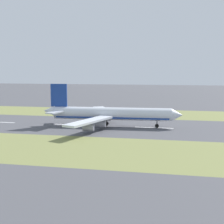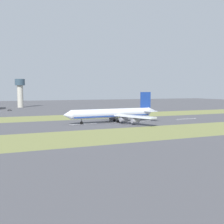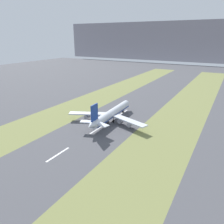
{
  "view_description": "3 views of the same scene",
  "coord_description": "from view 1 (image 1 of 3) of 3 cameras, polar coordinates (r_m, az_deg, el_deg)",
  "views": [
    {
      "loc": [
        144.77,
        28.93,
        27.28
      ],
      "look_at": [
        0.77,
        0.83,
        7.0
      ],
      "focal_mm": 50.0,
      "sensor_mm": 36.0,
      "label": 1
    },
    {
      "loc": [
        -160.31,
        65.62,
        21.59
      ],
      "look_at": [
        0.77,
        0.83,
        7.0
      ],
      "focal_mm": 42.0,
      "sensor_mm": 36.0,
      "label": 2
    },
    {
      "loc": [
        78.43,
        -137.66,
        61.77
      ],
      "look_at": [
        0.77,
        0.83,
        7.0
      ],
      "focal_mm": 35.0,
      "sensor_mm": 36.0,
      "label": 3
    }
  ],
  "objects": [
    {
      "name": "ground_plane",
      "position": [
        150.13,
        -0.26,
        -2.6
      ],
      "size": [
        800.0,
        800.0,
        0.0
      ],
      "primitive_type": "plane",
      "color": "#4C4C51"
    },
    {
      "name": "airplane_main_jet",
      "position": [
        148.53,
        -0.73,
        -0.36
      ],
      "size": [
        64.06,
        67.19,
        20.2
      ],
      "color": "silver",
      "rests_on": "ground"
    },
    {
      "name": "grass_median_east",
      "position": [
        107.4,
        -5.0,
        -6.87
      ],
      "size": [
        40.0,
        600.0,
        0.01
      ],
      "primitive_type": "cube",
      "color": "olive",
      "rests_on": "ground"
    },
    {
      "name": "centreline_dash_far",
      "position": [
        147.54,
        7.71,
        -2.86
      ],
      "size": [
        1.2,
        18.0,
        0.01
      ],
      "primitive_type": "cube",
      "color": "silver",
      "rests_on": "ground"
    },
    {
      "name": "centreline_dash_mid",
      "position": [
        154.97,
        -7.23,
        -2.33
      ],
      "size": [
        1.2,
        18.0,
        0.01
      ],
      "primitive_type": "cube",
      "color": "silver",
      "rests_on": "ground"
    },
    {
      "name": "grass_median_west",
      "position": [
        193.89,
        2.35,
        -0.22
      ],
      "size": [
        40.0,
        600.0,
        0.01
      ],
      "primitive_type": "cube",
      "color": "olive",
      "rests_on": "ground"
    }
  ]
}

